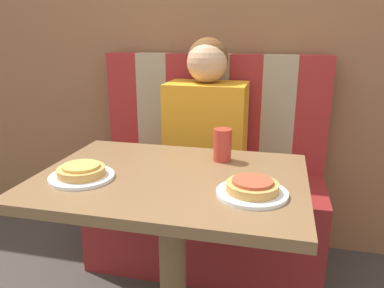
{
  "coord_description": "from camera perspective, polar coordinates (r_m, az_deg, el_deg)",
  "views": [
    {
      "loc": [
        0.35,
        -1.16,
        1.21
      ],
      "look_at": [
        0.0,
        0.31,
        0.76
      ],
      "focal_mm": 35.0,
      "sensor_mm": 36.0,
      "label": 1
    }
  ],
  "objects": [
    {
      "name": "pizza_right",
      "position": [
        1.15,
        9.18,
        -6.34
      ],
      "size": [
        0.16,
        0.16,
        0.04
      ],
      "color": "#C68E47",
      "rests_on": "plate_right"
    },
    {
      "name": "booth_seat",
      "position": [
        2.05,
        2.05,
        -11.44
      ],
      "size": [
        1.19,
        0.51,
        0.49
      ],
      "color": "maroon",
      "rests_on": "ground_plane"
    },
    {
      "name": "plate_right",
      "position": [
        1.16,
        9.13,
        -7.38
      ],
      "size": [
        0.22,
        0.22,
        0.01
      ],
      "color": "white",
      "rests_on": "dining_table"
    },
    {
      "name": "person",
      "position": [
        1.85,
        2.25,
        4.34
      ],
      "size": [
        0.39,
        0.25,
        0.7
      ],
      "color": "orange",
      "rests_on": "booth_seat"
    },
    {
      "name": "booth_backrest",
      "position": [
        2.05,
        3.35,
        4.98
      ],
      "size": [
        1.19,
        0.1,
        0.61
      ],
      "color": "maroon",
      "rests_on": "booth_seat"
    },
    {
      "name": "dining_table",
      "position": [
        1.34,
        -3.1,
        -9.01
      ],
      "size": [
        0.92,
        0.67,
        0.73
      ],
      "color": "brown",
      "rests_on": "ground_plane"
    },
    {
      "name": "drinking_cup",
      "position": [
        1.43,
        4.67,
        -0.14
      ],
      "size": [
        0.07,
        0.07,
        0.12
      ],
      "color": "#B23328",
      "rests_on": "dining_table"
    },
    {
      "name": "wall_back",
      "position": [
        2.11,
        4.13,
        19.13
      ],
      "size": [
        7.0,
        0.05,
        2.6
      ],
      "color": "brown",
      "rests_on": "ground_plane"
    },
    {
      "name": "pizza_left",
      "position": [
        1.31,
        -16.52,
        -3.88
      ],
      "size": [
        0.16,
        0.16,
        0.04
      ],
      "color": "#C68E47",
      "rests_on": "plate_left"
    },
    {
      "name": "plate_left",
      "position": [
        1.32,
        -16.43,
        -4.81
      ],
      "size": [
        0.22,
        0.22,
        0.01
      ],
      "color": "white",
      "rests_on": "dining_table"
    }
  ]
}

